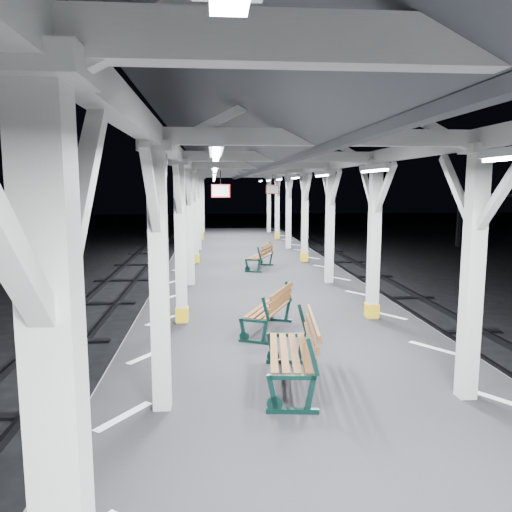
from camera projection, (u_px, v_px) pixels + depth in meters
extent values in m
plane|color=black|center=(293.00, 408.00, 8.61)|extent=(120.00, 120.00, 0.00)
cube|color=black|center=(293.00, 380.00, 8.54)|extent=(6.00, 50.00, 1.00)
cube|color=silver|center=(147.00, 356.00, 8.27)|extent=(1.00, 48.00, 0.01)
cube|color=silver|center=(433.00, 348.00, 8.68)|extent=(1.00, 48.00, 0.01)
cube|color=#2D2D33|center=(26.00, 413.00, 8.23)|extent=(0.08, 60.00, 0.16)
cube|color=silver|center=(60.00, 465.00, 2.16)|extent=(0.22, 0.22, 3.20)
cube|color=silver|center=(37.00, 66.00, 1.93)|extent=(0.40, 0.40, 0.12)
cube|color=silver|center=(81.00, 196.00, 2.55)|extent=(0.10, 0.99, 0.99)
cube|color=silver|center=(159.00, 285.00, 6.11)|extent=(0.22, 0.22, 3.20)
cube|color=silver|center=(156.00, 146.00, 5.88)|extent=(0.40, 0.40, 0.12)
cube|color=silver|center=(161.00, 190.00, 6.49)|extent=(0.10, 0.99, 0.99)
cube|color=silver|center=(151.00, 190.00, 5.41)|extent=(0.10, 0.99, 0.99)
cube|color=silver|center=(181.00, 246.00, 10.06)|extent=(0.22, 0.22, 3.20)
cube|color=silver|center=(179.00, 162.00, 9.82)|extent=(0.40, 0.40, 0.12)
cube|color=yellow|center=(182.00, 314.00, 10.26)|extent=(0.26, 0.26, 0.30)
cube|color=silver|center=(181.00, 188.00, 10.44)|extent=(0.10, 0.99, 0.99)
cube|color=silver|center=(177.00, 188.00, 9.35)|extent=(0.10, 0.99, 0.99)
cube|color=silver|center=(190.00, 229.00, 14.00)|extent=(0.22, 0.22, 3.20)
cube|color=silver|center=(189.00, 169.00, 13.77)|extent=(0.40, 0.40, 0.12)
cube|color=silver|center=(190.00, 187.00, 14.39)|extent=(0.10, 0.99, 0.99)
cube|color=silver|center=(188.00, 188.00, 13.30)|extent=(0.10, 0.99, 0.99)
cube|color=silver|center=(195.00, 219.00, 17.95)|extent=(0.22, 0.22, 3.20)
cube|color=silver|center=(194.00, 173.00, 17.72)|extent=(0.40, 0.40, 0.12)
cube|color=yellow|center=(196.00, 258.00, 18.15)|extent=(0.26, 0.26, 0.30)
cube|color=silver|center=(195.00, 187.00, 18.33)|extent=(0.10, 0.99, 0.99)
cube|color=silver|center=(194.00, 187.00, 17.25)|extent=(0.10, 0.99, 0.99)
cube|color=silver|center=(198.00, 213.00, 21.90)|extent=(0.22, 0.22, 3.20)
cube|color=silver|center=(198.00, 175.00, 21.66)|extent=(0.40, 0.40, 0.12)
cube|color=silver|center=(198.00, 187.00, 22.28)|extent=(0.10, 0.99, 0.99)
cube|color=silver|center=(198.00, 187.00, 21.19)|extent=(0.10, 0.99, 0.99)
cube|color=silver|center=(201.00, 209.00, 25.84)|extent=(0.22, 0.22, 3.20)
cube|color=silver|center=(200.00, 177.00, 25.61)|extent=(0.40, 0.40, 0.12)
cube|color=yellow|center=(201.00, 236.00, 26.04)|extent=(0.26, 0.26, 0.30)
cube|color=silver|center=(201.00, 187.00, 26.23)|extent=(0.10, 0.99, 0.99)
cube|color=silver|center=(200.00, 187.00, 25.14)|extent=(0.10, 0.99, 0.99)
cube|color=silver|center=(202.00, 206.00, 29.79)|extent=(0.22, 0.22, 3.20)
cube|color=silver|center=(202.00, 178.00, 29.56)|extent=(0.40, 0.40, 0.12)
cube|color=silver|center=(202.00, 187.00, 30.17)|extent=(0.10, 0.99, 0.99)
cube|color=silver|center=(202.00, 187.00, 29.09)|extent=(0.10, 0.99, 0.99)
cube|color=silver|center=(472.00, 279.00, 6.44)|extent=(0.22, 0.22, 3.20)
cube|color=silver|center=(480.00, 149.00, 6.21)|extent=(0.40, 0.40, 0.12)
cube|color=silver|center=(457.00, 189.00, 6.83)|extent=(0.10, 0.99, 0.99)
cube|color=silver|center=(503.00, 190.00, 5.74)|extent=(0.10, 0.99, 0.99)
cube|color=silver|center=(374.00, 244.00, 10.39)|extent=(0.22, 0.22, 3.20)
cube|color=silver|center=(377.00, 163.00, 10.16)|extent=(0.40, 0.40, 0.12)
cube|color=yellow|center=(372.00, 310.00, 10.59)|extent=(0.26, 0.26, 0.30)
cube|color=silver|center=(368.00, 188.00, 10.77)|extent=(0.10, 0.99, 0.99)
cube|color=silver|center=(385.00, 188.00, 9.69)|extent=(0.10, 0.99, 0.99)
cube|color=silver|center=(330.00, 228.00, 14.34)|extent=(0.22, 0.22, 3.20)
cube|color=silver|center=(331.00, 169.00, 14.10)|extent=(0.40, 0.40, 0.12)
cube|color=silver|center=(326.00, 187.00, 14.72)|extent=(0.10, 0.99, 0.99)
cube|color=silver|center=(335.00, 188.00, 13.63)|extent=(0.10, 0.99, 0.99)
cube|color=silver|center=(305.00, 219.00, 18.28)|extent=(0.22, 0.22, 3.20)
cube|color=silver|center=(305.00, 173.00, 18.05)|extent=(0.40, 0.40, 0.12)
cube|color=yellow|center=(304.00, 257.00, 18.48)|extent=(0.26, 0.26, 0.30)
cube|color=silver|center=(303.00, 187.00, 18.67)|extent=(0.10, 0.99, 0.99)
cube|color=silver|center=(308.00, 187.00, 17.58)|extent=(0.10, 0.99, 0.99)
cube|color=silver|center=(289.00, 213.00, 22.23)|extent=(0.22, 0.22, 3.20)
cube|color=silver|center=(289.00, 175.00, 22.00)|extent=(0.40, 0.40, 0.12)
cube|color=silver|center=(287.00, 187.00, 22.61)|extent=(0.10, 0.99, 0.99)
cube|color=silver|center=(291.00, 187.00, 21.53)|extent=(0.10, 0.99, 0.99)
cube|color=silver|center=(277.00, 209.00, 26.18)|extent=(0.22, 0.22, 3.20)
cube|color=silver|center=(277.00, 177.00, 25.94)|extent=(0.40, 0.40, 0.12)
cube|color=yellow|center=(277.00, 236.00, 26.38)|extent=(0.26, 0.26, 0.30)
cube|color=silver|center=(276.00, 187.00, 26.56)|extent=(0.10, 0.99, 0.99)
cube|color=silver|center=(279.00, 187.00, 25.47)|extent=(0.10, 0.99, 0.99)
cube|color=silver|center=(269.00, 206.00, 30.12)|extent=(0.22, 0.22, 3.20)
cube|color=silver|center=(269.00, 178.00, 29.89)|extent=(0.40, 0.40, 0.12)
cube|color=silver|center=(268.00, 187.00, 30.51)|extent=(0.10, 0.99, 0.99)
cube|color=silver|center=(270.00, 187.00, 29.42)|extent=(0.10, 0.99, 0.99)
cube|color=silver|center=(170.00, 149.00, 7.83)|extent=(0.18, 48.00, 0.24)
cube|color=silver|center=(416.00, 150.00, 8.17)|extent=(0.18, 48.00, 0.24)
cube|color=silver|center=(323.00, 137.00, 6.03)|extent=(4.20, 0.14, 0.20)
cube|color=silver|center=(279.00, 157.00, 9.97)|extent=(4.20, 0.14, 0.20)
cube|color=silver|center=(261.00, 165.00, 13.92)|extent=(4.20, 0.14, 0.20)
cube|color=silver|center=(250.00, 169.00, 17.87)|extent=(4.20, 0.14, 0.20)
cube|color=silver|center=(244.00, 172.00, 21.81)|extent=(4.20, 0.14, 0.20)
cube|color=silver|center=(239.00, 174.00, 25.76)|extent=(4.20, 0.14, 0.20)
cube|color=silver|center=(236.00, 176.00, 29.71)|extent=(4.20, 0.14, 0.20)
cube|color=silver|center=(296.00, 90.00, 7.87)|extent=(0.16, 48.00, 0.20)
cube|color=#474A4E|center=(214.00, 114.00, 7.82)|extent=(2.80, 49.00, 1.45)
cube|color=#474A4E|center=(376.00, 116.00, 8.03)|extent=(2.80, 49.00, 1.45)
cube|color=silver|center=(216.00, 148.00, 3.99)|extent=(0.10, 1.35, 0.08)
cube|color=white|center=(216.00, 154.00, 3.99)|extent=(0.05, 1.25, 0.05)
cube|color=silver|center=(215.00, 167.00, 7.93)|extent=(0.10, 1.35, 0.08)
cube|color=white|center=(215.00, 170.00, 7.94)|extent=(0.05, 1.25, 0.05)
cube|color=silver|center=(214.00, 173.00, 11.88)|extent=(0.10, 1.35, 0.08)
cube|color=white|center=(214.00, 175.00, 11.89)|extent=(0.05, 1.25, 0.05)
cube|color=silver|center=(214.00, 176.00, 15.83)|extent=(0.10, 1.35, 0.08)
cube|color=white|center=(214.00, 178.00, 15.83)|extent=(0.05, 1.25, 0.05)
cube|color=silver|center=(214.00, 178.00, 19.77)|extent=(0.10, 1.35, 0.08)
cube|color=white|center=(214.00, 179.00, 19.78)|extent=(0.05, 1.25, 0.05)
cube|color=silver|center=(214.00, 179.00, 23.72)|extent=(0.10, 1.35, 0.08)
cube|color=white|center=(214.00, 180.00, 23.73)|extent=(0.05, 1.25, 0.05)
cube|color=silver|center=(214.00, 180.00, 27.67)|extent=(0.10, 1.35, 0.08)
cube|color=white|center=(214.00, 181.00, 27.67)|extent=(0.05, 1.25, 0.05)
cube|color=silver|center=(374.00, 167.00, 8.15)|extent=(0.10, 1.35, 0.08)
cube|color=white|center=(374.00, 170.00, 8.16)|extent=(0.05, 1.25, 0.05)
cube|color=silver|center=(322.00, 173.00, 12.10)|extent=(0.10, 1.35, 0.08)
cube|color=white|center=(322.00, 175.00, 12.10)|extent=(0.05, 1.25, 0.05)
cube|color=silver|center=(295.00, 176.00, 16.04)|extent=(0.10, 1.35, 0.08)
cube|color=white|center=(295.00, 178.00, 16.05)|extent=(0.05, 1.25, 0.05)
cube|color=silver|center=(279.00, 178.00, 19.99)|extent=(0.10, 1.35, 0.08)
cube|color=white|center=(279.00, 179.00, 20.00)|extent=(0.05, 1.25, 0.05)
cube|color=silver|center=(268.00, 179.00, 23.94)|extent=(0.10, 1.35, 0.08)
cube|color=white|center=(268.00, 180.00, 23.94)|extent=(0.05, 1.25, 0.05)
cube|color=silver|center=(260.00, 180.00, 27.88)|extent=(0.10, 1.35, 0.08)
cube|color=white|center=(260.00, 181.00, 27.89)|extent=(0.05, 1.25, 0.05)
cylinder|color=black|center=(220.00, 177.00, 13.28)|extent=(0.02, 0.02, 0.36)
cube|color=red|center=(221.00, 191.00, 13.33)|extent=(0.50, 0.03, 0.35)
cube|color=white|center=(221.00, 191.00, 13.33)|extent=(0.44, 0.04, 0.29)
cylinder|color=black|center=(272.00, 180.00, 19.00)|extent=(0.02, 0.02, 0.36)
cube|color=red|center=(272.00, 189.00, 19.05)|extent=(0.50, 0.03, 0.35)
cube|color=white|center=(272.00, 189.00, 19.05)|extent=(0.44, 0.05, 0.29)
cube|color=black|center=(459.00, 220.00, 31.26)|extent=(0.20, 0.20, 3.30)
sphere|color=silver|center=(460.00, 195.00, 31.04)|extent=(0.20, 0.20, 0.20)
cube|color=#0D2B26|center=(292.00, 411.00, 6.17)|extent=(0.66, 0.14, 0.07)
cube|color=#0D2B26|center=(273.00, 394.00, 6.15)|extent=(0.17, 0.07, 0.51)
cube|color=#0D2B26|center=(310.00, 394.00, 6.14)|extent=(0.16, 0.07, 0.51)
cube|color=#0D2B26|center=(313.00, 357.00, 6.07)|extent=(0.18, 0.07, 0.48)
cube|color=#0D2B26|center=(287.00, 362.00, 7.91)|extent=(0.66, 0.14, 0.07)
cube|color=#0D2B26|center=(272.00, 348.00, 7.88)|extent=(0.17, 0.07, 0.51)
cube|color=#0D2B26|center=(301.00, 348.00, 7.87)|extent=(0.16, 0.07, 0.51)
cube|color=#0D2B26|center=(303.00, 319.00, 7.81)|extent=(0.18, 0.07, 0.48)
cube|color=brown|center=(274.00, 352.00, 6.98)|extent=(0.28, 1.67, 0.04)
cube|color=brown|center=(284.00, 352.00, 6.98)|extent=(0.28, 1.67, 0.04)
cube|color=brown|center=(294.00, 352.00, 6.98)|extent=(0.28, 1.67, 0.04)
cube|color=brown|center=(304.00, 352.00, 6.97)|extent=(0.28, 1.67, 0.04)
cube|color=brown|center=(310.00, 342.00, 6.95)|extent=(0.23, 1.66, 0.10)
cube|color=brown|center=(312.00, 332.00, 6.93)|extent=(0.23, 1.66, 0.10)
cube|color=brown|center=(314.00, 322.00, 6.91)|extent=(0.23, 1.66, 0.10)
cube|color=#0D2B26|center=(254.00, 342.00, 8.93)|extent=(0.56, 0.29, 0.06)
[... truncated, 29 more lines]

